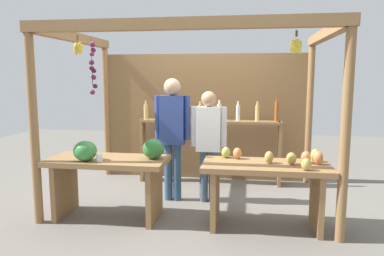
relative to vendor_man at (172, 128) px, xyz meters
The scene contains 7 objects.
ground_plane 1.04m from the vendor_man, 14.18° to the left, with size 12.00×12.00×0.00m, color slate.
market_stall 0.72m from the vendor_man, 63.78° to the left, with size 3.44×2.27×2.26m.
fruit_counter_left 1.04m from the vendor_man, 128.34° to the right, with size 1.39×0.66×0.96m.
fruit_counter_right 1.49m from the vendor_man, 30.89° to the right, with size 1.39×0.64×0.87m.
bottle_shelf_unit 0.99m from the vendor_man, 65.58° to the left, with size 2.21×0.22×1.36m.
vendor_man is the anchor object (origin of this frame).
vendor_woman 0.50m from the vendor_man, ahead, with size 0.48×0.20×1.48m.
Camera 1 is at (0.69, -4.84, 1.67)m, focal length 34.38 mm.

